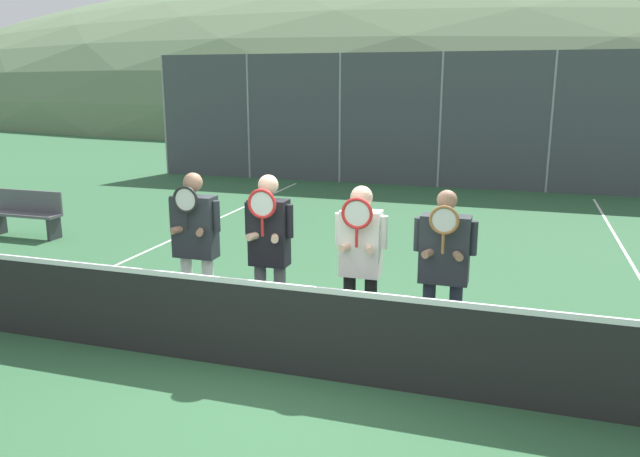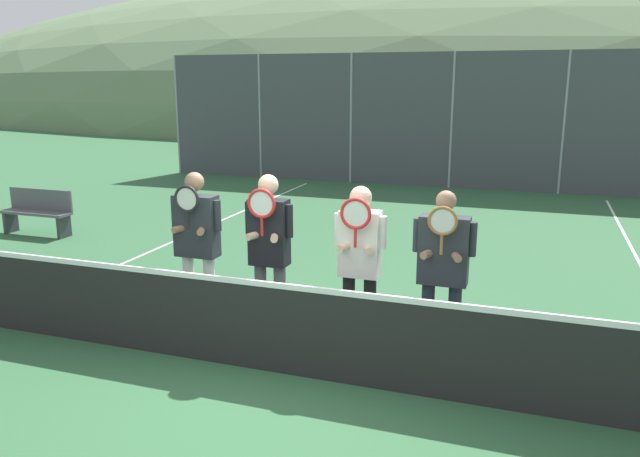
{
  "view_description": "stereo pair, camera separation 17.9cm",
  "coord_description": "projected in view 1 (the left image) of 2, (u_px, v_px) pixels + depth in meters",
  "views": [
    {
      "loc": [
        2.04,
        -5.3,
        2.84
      ],
      "look_at": [
        0.07,
        0.87,
        1.29
      ],
      "focal_mm": 35.0,
      "sensor_mm": 36.0,
      "label": 1
    },
    {
      "loc": [
        2.21,
        -5.24,
        2.84
      ],
      "look_at": [
        0.07,
        0.87,
        1.29
      ],
      "focal_mm": 35.0,
      "sensor_mm": 36.0,
      "label": 2
    }
  ],
  "objects": [
    {
      "name": "player_center_right",
      "position": [
        360.0,
        256.0,
        6.39
      ],
      "size": [
        0.55,
        0.34,
        1.8
      ],
      "color": "black",
      "rests_on": "ground_plane"
    },
    {
      "name": "car_center",
      "position": [
        638.0,
        151.0,
        17.62
      ],
      "size": [
        4.52,
        2.07,
        1.72
      ],
      "color": "navy",
      "rests_on": "ground_plane"
    },
    {
      "name": "ground_plane",
      "position": [
        287.0,
        374.0,
        6.17
      ],
      "size": [
        120.0,
        120.0,
        0.0
      ],
      "primitive_type": "plane",
      "color": "#2D5B38"
    },
    {
      "name": "hill_distant",
      "position": [
        498.0,
        112.0,
        56.18
      ],
      "size": [
        121.67,
        67.59,
        23.66
      ],
      "color": "#5B7551",
      "rests_on": "ground_plane"
    },
    {
      "name": "player_rightmost",
      "position": [
        444.0,
        263.0,
        6.18
      ],
      "size": [
        0.62,
        0.34,
        1.8
      ],
      "color": "#232838",
      "rests_on": "ground_plane"
    },
    {
      "name": "clubhouse_building",
      "position": [
        446.0,
        106.0,
        25.45
      ],
      "size": [
        17.52,
        5.5,
        3.57
      ],
      "color": "beige",
      "rests_on": "ground_plane"
    },
    {
      "name": "car_far_left",
      "position": [
        312.0,
        141.0,
        20.57
      ],
      "size": [
        4.59,
        2.03,
        1.68
      ],
      "color": "silver",
      "rests_on": "ground_plane"
    },
    {
      "name": "fence_back",
      "position": [
        440.0,
        121.0,
        16.54
      ],
      "size": [
        16.73,
        0.06,
        3.56
      ],
      "color": "gray",
      "rests_on": "ground_plane"
    },
    {
      "name": "car_left_of_center",
      "position": [
        463.0,
        143.0,
        19.17
      ],
      "size": [
        4.23,
        1.95,
        1.85
      ],
      "color": "maroon",
      "rests_on": "ground_plane"
    },
    {
      "name": "player_leftmost",
      "position": [
        195.0,
        238.0,
        7.0
      ],
      "size": [
        0.63,
        0.34,
        1.85
      ],
      "color": "white",
      "rests_on": "ground_plane"
    },
    {
      "name": "bench_courtside",
      "position": [
        27.0,
        212.0,
        11.52
      ],
      "size": [
        1.41,
        0.36,
        0.85
      ],
      "color": "#515156",
      "rests_on": "ground_plane"
    },
    {
      "name": "player_center_left",
      "position": [
        269.0,
        246.0,
        6.64
      ],
      "size": [
        0.55,
        0.34,
        1.88
      ],
      "color": "#56565B",
      "rests_on": "ground_plane"
    },
    {
      "name": "tennis_net",
      "position": [
        286.0,
        328.0,
        6.06
      ],
      "size": [
        10.42,
        0.09,
        1.04
      ],
      "color": "gray",
      "rests_on": "ground_plane"
    },
    {
      "name": "court_line_left_sideline",
      "position": [
        128.0,
        259.0,
        10.09
      ],
      "size": [
        0.05,
        16.0,
        0.01
      ],
      "primitive_type": "cube",
      "color": "white",
      "rests_on": "ground_plane"
    }
  ]
}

